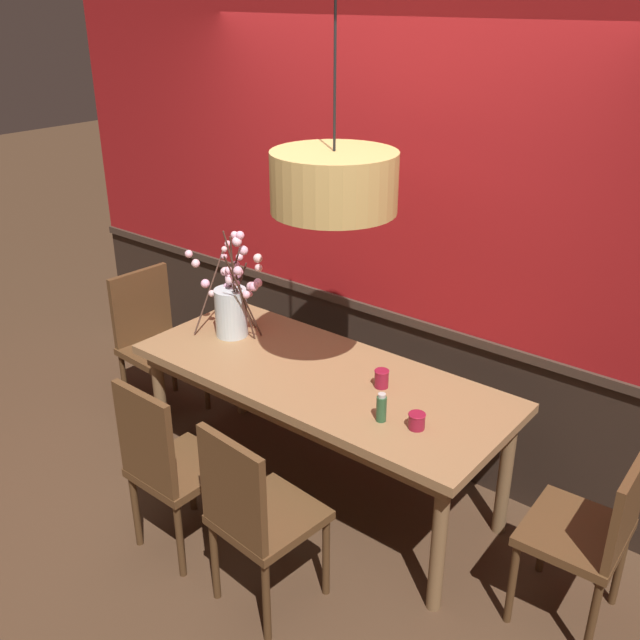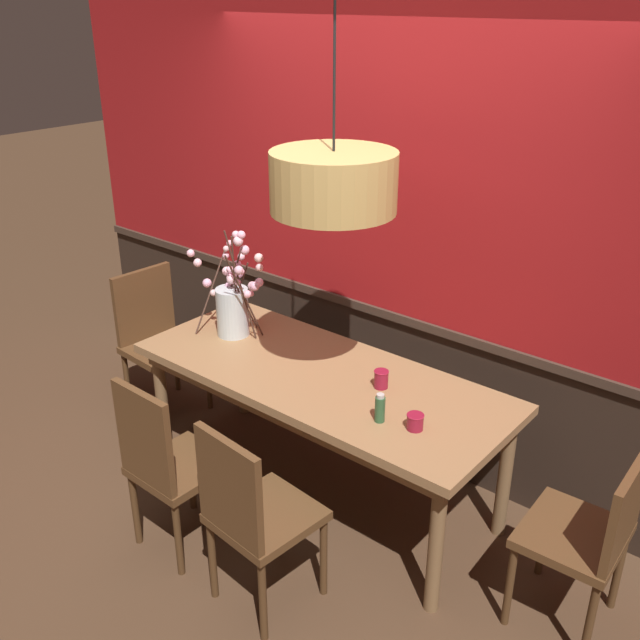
% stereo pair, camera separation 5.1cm
% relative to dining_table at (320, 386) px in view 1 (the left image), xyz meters
% --- Properties ---
extents(ground_plane, '(24.00, 24.00, 0.00)m').
position_rel_dining_table_xyz_m(ground_plane, '(0.00, 0.00, -0.69)').
color(ground_plane, '#4C3321').
extents(back_wall, '(5.22, 0.14, 2.68)m').
position_rel_dining_table_xyz_m(back_wall, '(0.00, 0.68, 0.64)').
color(back_wall, '#2D2119').
rests_on(back_wall, ground).
extents(dining_table, '(2.07, 0.85, 0.77)m').
position_rel_dining_table_xyz_m(dining_table, '(0.00, 0.00, 0.00)').
color(dining_table, '#997047').
rests_on(dining_table, ground).
extents(chair_head_west_end, '(0.45, 0.48, 0.97)m').
position_rel_dining_table_xyz_m(chair_head_west_end, '(-1.43, 0.03, -0.15)').
color(chair_head_west_end, brown).
rests_on(chair_head_west_end, ground).
extents(chair_near_side_right, '(0.45, 0.47, 0.96)m').
position_rel_dining_table_xyz_m(chair_near_side_right, '(0.30, -0.83, -0.15)').
color(chair_near_side_right, brown).
rests_on(chair_near_side_right, ground).
extents(chair_far_side_right, '(0.46, 0.44, 0.93)m').
position_rel_dining_table_xyz_m(chair_far_side_right, '(0.31, 0.83, -0.16)').
color(chair_far_side_right, brown).
rests_on(chair_far_side_right, ground).
extents(chair_head_east_end, '(0.43, 0.47, 0.90)m').
position_rel_dining_table_xyz_m(chair_head_east_end, '(1.49, 0.01, -0.17)').
color(chair_head_east_end, brown).
rests_on(chair_head_east_end, ground).
extents(chair_near_side_left, '(0.41, 0.43, 0.97)m').
position_rel_dining_table_xyz_m(chair_near_side_left, '(-0.28, -0.82, -0.16)').
color(chair_near_side_left, brown).
rests_on(chair_near_side_left, ground).
extents(chair_far_side_left, '(0.43, 0.41, 0.94)m').
position_rel_dining_table_xyz_m(chair_far_side_left, '(-0.30, 0.86, -0.16)').
color(chair_far_side_left, brown).
rests_on(chair_far_side_left, ground).
extents(vase_with_blossoms, '(0.56, 0.36, 0.67)m').
position_rel_dining_table_xyz_m(vase_with_blossoms, '(-0.69, 0.05, 0.27)').
color(vase_with_blossoms, silver).
rests_on(vase_with_blossoms, dining_table).
extents(candle_holder_nearer_center, '(0.08, 0.08, 0.08)m').
position_rel_dining_table_xyz_m(candle_holder_nearer_center, '(0.68, -0.14, 0.12)').
color(candle_holder_nearer_center, maroon).
rests_on(candle_holder_nearer_center, dining_table).
extents(candle_holder_nearer_edge, '(0.08, 0.08, 0.10)m').
position_rel_dining_table_xyz_m(candle_holder_nearer_edge, '(0.34, 0.08, 0.13)').
color(candle_holder_nearer_edge, maroon).
rests_on(candle_holder_nearer_edge, dining_table).
extents(condiment_bottle, '(0.05, 0.05, 0.15)m').
position_rel_dining_table_xyz_m(condiment_bottle, '(0.52, -0.18, 0.15)').
color(condiment_bottle, '#2D5633').
rests_on(condiment_bottle, dining_table).
extents(pendant_lamp, '(0.58, 0.58, 0.99)m').
position_rel_dining_table_xyz_m(pendant_lamp, '(0.14, -0.08, 1.14)').
color(pendant_lamp, tan).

